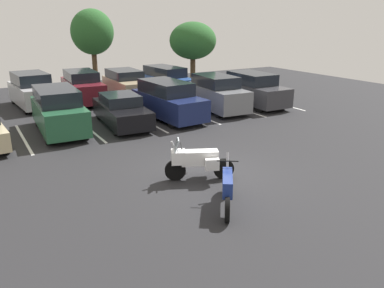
% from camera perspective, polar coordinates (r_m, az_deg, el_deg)
% --- Properties ---
extents(ground, '(44.00, 44.00, 0.10)m').
position_cam_1_polar(ground, '(12.88, 3.30, -4.72)').
color(ground, '#262628').
extents(motorcycle_touring, '(2.09, 1.26, 1.40)m').
position_cam_1_polar(motorcycle_touring, '(12.20, 0.75, -2.45)').
color(motorcycle_touring, black).
rests_on(motorcycle_touring, ground).
extents(motorcycle_second, '(1.39, 1.91, 1.30)m').
position_cam_1_polar(motorcycle_second, '(10.53, 5.29, -6.55)').
color(motorcycle_second, black).
rests_on(motorcycle_second, ground).
extents(parking_stripes, '(23.38, 4.92, 0.01)m').
position_cam_1_polar(parking_stripes, '(18.62, -15.05, 2.14)').
color(parking_stripes, silver).
rests_on(parking_stripes, ground).
extents(car_green, '(2.02, 4.79, 2.00)m').
position_cam_1_polar(car_green, '(18.38, -19.36, 4.74)').
color(car_green, '#235638').
rests_on(car_green, ground).
extents(car_black, '(2.12, 4.85, 1.51)m').
position_cam_1_polar(car_black, '(18.91, -10.53, 4.94)').
color(car_black, black).
rests_on(car_black, ground).
extents(car_navy, '(2.11, 4.95, 1.93)m').
position_cam_1_polar(car_navy, '(19.83, -3.63, 6.53)').
color(car_navy, navy).
rests_on(car_navy, ground).
extents(car_grey, '(2.14, 4.73, 1.96)m').
position_cam_1_polar(car_grey, '(21.69, 3.64, 7.55)').
color(car_grey, slate).
rests_on(car_grey, ground).
extents(car_charcoal, '(2.08, 4.77, 1.92)m').
position_cam_1_polar(car_charcoal, '(23.24, 9.22, 8.04)').
color(car_charcoal, '#38383D').
rests_on(car_charcoal, ground).
extents(car_far_silver, '(2.19, 4.70, 1.99)m').
position_cam_1_polar(car_far_silver, '(24.37, -22.78, 7.39)').
color(car_far_silver, '#B7B7BC').
rests_on(car_far_silver, ground).
extents(car_far_maroon, '(2.09, 4.90, 1.92)m').
position_cam_1_polar(car_far_maroon, '(24.82, -16.05, 8.21)').
color(car_far_maroon, maroon).
rests_on(car_far_maroon, ground).
extents(car_far_tan, '(1.96, 4.64, 1.77)m').
position_cam_1_polar(car_far_tan, '(25.76, -9.78, 8.86)').
color(car_far_tan, tan).
rests_on(car_far_tan, ground).
extents(car_far_blue, '(2.16, 4.93, 1.83)m').
position_cam_1_polar(car_far_blue, '(26.84, -3.87, 9.54)').
color(car_far_blue, '#2D519E').
rests_on(car_far_blue, ground).
extents(tree_center, '(3.84, 3.84, 4.75)m').
position_cam_1_polar(tree_center, '(32.38, 0.13, 15.17)').
color(tree_center, '#4C3823').
rests_on(tree_center, ground).
extents(tree_far_right, '(3.31, 3.31, 5.72)m').
position_cam_1_polar(tree_far_right, '(31.89, -14.69, 15.87)').
color(tree_far_right, '#4C3823').
rests_on(tree_far_right, ground).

